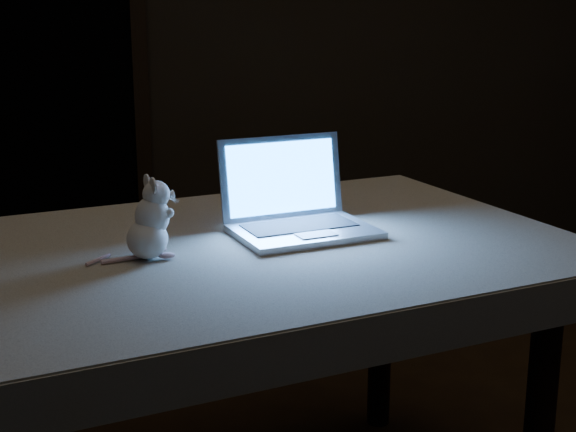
{
  "coord_description": "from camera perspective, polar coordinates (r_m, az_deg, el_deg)",
  "views": [
    {
      "loc": [
        -0.49,
        -2.02,
        1.4
      ],
      "look_at": [
        -0.2,
        -0.07,
        0.89
      ],
      "focal_mm": 52.0,
      "sensor_mm": 36.0,
      "label": 1
    }
  ],
  "objects": [
    {
      "name": "tablecloth",
      "position": [
        2.02,
        -5.83,
        -3.75
      ],
      "size": [
        1.93,
        1.68,
        0.1
      ],
      "primitive_type": null,
      "rotation": [
        0.0,
        0.0,
        0.46
      ],
      "color": "#B8B09C",
      "rests_on": "table"
    },
    {
      "name": "table",
      "position": [
        2.2,
        -2.98,
        -12.3
      ],
      "size": [
        1.73,
        1.38,
        0.81
      ],
      "primitive_type": null,
      "rotation": [
        0.0,
        0.0,
        0.3
      ],
      "color": "black",
      "rests_on": "floor"
    },
    {
      "name": "doorway",
      "position": [
        4.57,
        -16.29,
        9.83
      ],
      "size": [
        1.06,
        0.36,
        2.13
      ],
      "primitive_type": null,
      "color": "black",
      "rests_on": "back_wall"
    },
    {
      "name": "back_wall",
      "position": [
        4.55,
        -2.27,
        13.33
      ],
      "size": [
        4.5,
        0.04,
        2.6
      ],
      "primitive_type": "cube",
      "color": "black",
      "rests_on": "ground"
    },
    {
      "name": "plush_mouse",
      "position": [
        1.94,
        -9.65,
        -0.15
      ],
      "size": [
        0.19,
        0.19,
        0.19
      ],
      "primitive_type": null,
      "rotation": [
        0.0,
        0.0,
        0.59
      ],
      "color": "white",
      "rests_on": "tablecloth"
    },
    {
      "name": "laptop",
      "position": [
        2.09,
        1.13,
        1.78
      ],
      "size": [
        0.42,
        0.39,
        0.24
      ],
      "primitive_type": null,
      "rotation": [
        0.0,
        0.0,
        0.28
      ],
      "color": "#B6B6BB",
      "rests_on": "tablecloth"
    }
  ]
}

